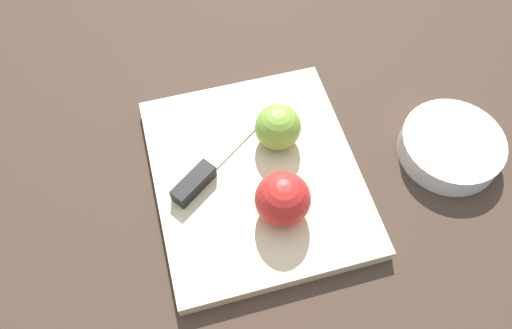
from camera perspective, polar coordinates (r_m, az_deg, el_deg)
The scene contains 6 objects.
ground_plane at distance 0.74m, azimuth 0.00°, elevation -1.71°, with size 4.00×4.00×0.00m, color #38281E.
cutting_board at distance 0.73m, azimuth 0.00°, elevation -1.27°, with size 0.34×0.30×0.02m.
apple_half_left at distance 0.66m, azimuth 3.04°, elevation -3.95°, with size 0.07×0.07×0.07m.
apple_half_right at distance 0.72m, azimuth 2.53°, elevation 4.27°, with size 0.07×0.07×0.07m.
knife at distance 0.71m, azimuth -6.69°, elevation -1.46°, with size 0.11×0.15×0.02m.
bowl at distance 0.80m, azimuth 21.43°, elevation 2.06°, with size 0.15×0.15×0.04m.
Camera 1 is at (-0.35, 0.10, 0.64)m, focal length 35.00 mm.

